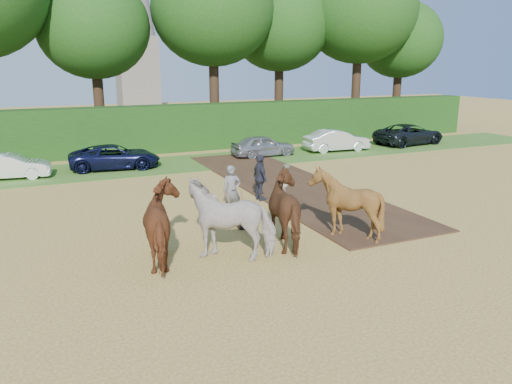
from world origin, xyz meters
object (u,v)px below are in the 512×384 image
Objects in this scene: spectator_near at (287,184)px; plough_team at (262,213)px; parked_cars at (234,148)px; spectator_far at (260,178)px.

plough_team is at bearing 172.16° from spectator_near.
parked_cars is at bearing 18.70° from spectator_near.
spectator_near is at bearing 54.20° from plough_team.
plough_team is (-3.11, -4.31, 0.32)m from spectator_near.
spectator_near is 0.21× the size of plough_team.
spectator_far reaches higher than spectator_near.
spectator_far is (-0.84, 0.79, 0.15)m from spectator_near.
spectator_near reaches higher than parked_cars.
spectator_near is 10.09m from parked_cars.
spectator_near is 0.85× the size of spectator_far.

